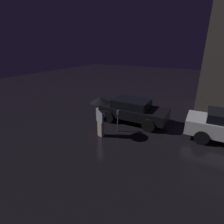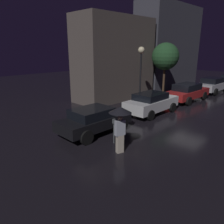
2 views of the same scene
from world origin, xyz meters
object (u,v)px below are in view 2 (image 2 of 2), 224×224
Objects in this scene: parked_car_black at (94,120)px; pedestrian_with_umbrella at (120,118)px; parking_meter at (114,128)px; street_lamp_near at (141,62)px; parked_car_white at (151,103)px; parked_car_silver at (212,85)px; parked_car_red at (187,92)px.

parked_car_black is 2.74m from pedestrian_with_umbrella.
parking_meter is (0.51, 0.86, -0.82)m from pedestrian_with_umbrella.
parked_car_black is 7.36m from street_lamp_near.
parked_car_black is at bearing 178.47° from parked_car_white.
parking_meter is (-0.17, -1.66, 0.01)m from parked_car_black.
parked_car_silver is 0.95× the size of street_lamp_near.
pedestrian_with_umbrella reaches higher than parked_car_silver.
parked_car_black is 3.32× the size of parking_meter.
street_lamp_near is at bearing 29.23° from parking_meter.
parked_car_red is at bearing -1.25° from parked_car_white.
street_lamp_near is (-9.03, 2.16, 2.54)m from parked_car_silver.
parked_car_black is at bearing 84.17° from parking_meter.
pedestrian_with_umbrella reaches higher than parking_meter.
street_lamp_near is (6.72, 3.76, 2.59)m from parking_meter.
parked_car_silver reaches higher than parked_car_white.
street_lamp_near reaches higher than parked_car_white.
parked_car_black is 0.92× the size of parked_car_white.
parked_car_silver is (10.46, -0.02, 0.02)m from parked_car_white.
parked_car_silver is at bearing -1.33° from parked_car_white.
pedestrian_with_umbrella is (-5.81, -2.49, 0.79)m from parked_car_white.
street_lamp_near is at bearing 168.34° from parked_car_silver.
parked_car_black is at bearing 90.38° from pedestrian_with_umbrella.
parked_car_silver is 9.62m from street_lamp_near.
parked_car_black is at bearing -178.48° from parked_car_red.
parked_car_black is 0.86× the size of parked_car_red.
parking_meter is 0.27× the size of street_lamp_near.
parking_meter is 8.13m from street_lamp_near.
parked_car_red reaches higher than parked_car_black.
pedestrian_with_umbrella is at bearing -169.60° from parked_car_silver.
parked_car_silver is (5.28, -0.02, 0.00)m from parked_car_red.
parked_car_white is at bearing -0.39° from parked_car_black.
parking_meter is at bearing -150.77° from street_lamp_near.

